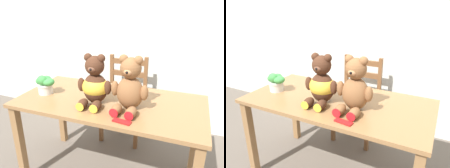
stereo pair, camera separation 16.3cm
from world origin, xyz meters
TOP-DOWN VIEW (x-y plane):
  - wall_back at (0.00, 1.45)m, footprint 8.00×0.04m
  - dining_table at (0.00, 0.37)m, footprint 1.50×0.74m
  - wooden_chair_behind at (-0.09, 1.06)m, footprint 0.45×0.39m
  - teddy_bear_left at (-0.09, 0.28)m, footprint 0.27×0.28m
  - teddy_bear_right at (0.19, 0.28)m, footprint 0.28×0.28m
  - potted_plant at (-0.57, 0.30)m, footprint 0.18×0.13m
  - chocolate_bar at (0.20, 0.07)m, footprint 0.13×0.06m

SIDE VIEW (x-z plane):
  - wooden_chair_behind at x=-0.09m, z-range 0.00..0.95m
  - dining_table at x=0.00m, z-range 0.28..1.05m
  - chocolate_bar at x=0.20m, z-range 0.77..0.78m
  - potted_plant at x=-0.57m, z-range 0.77..0.94m
  - teddy_bear_left at x=-0.09m, z-range 0.73..1.12m
  - teddy_bear_right at x=0.19m, z-range 0.74..1.15m
  - wall_back at x=0.00m, z-range 0.00..2.60m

